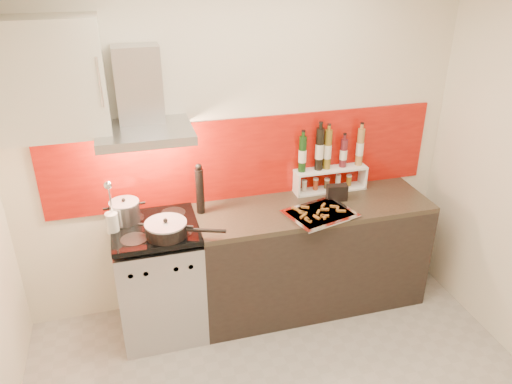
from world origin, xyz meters
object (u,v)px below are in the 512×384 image
object	(u,v)px
counter	(311,255)
pepper_mill	(200,189)
stock_pot	(125,211)
range_stove	(160,280)
baking_tray	(320,214)
saute_pan	(167,229)

from	to	relation	value
counter	pepper_mill	bearing A→B (deg)	172.02
stock_pot	pepper_mill	size ratio (longest dim) A/B	0.54
stock_pot	pepper_mill	bearing A→B (deg)	0.57
range_stove	pepper_mill	world-z (taller)	pepper_mill
stock_pot	baking_tray	distance (m)	1.40
counter	pepper_mill	distance (m)	1.07
stock_pot	saute_pan	world-z (taller)	stock_pot
pepper_mill	counter	bearing A→B (deg)	-7.98
baking_tray	stock_pot	bearing A→B (deg)	168.52
counter	stock_pot	distance (m)	1.49
counter	stock_pot	xyz separation A→B (m)	(-1.39, 0.11, 0.54)
range_stove	baking_tray	xyz separation A→B (m)	(1.18, -0.16, 0.47)
pepper_mill	saute_pan	bearing A→B (deg)	-134.63
counter	stock_pot	bearing A→B (deg)	175.33
range_stove	saute_pan	xyz separation A→B (m)	(0.07, -0.16, 0.52)
range_stove	stock_pot	distance (m)	0.59
range_stove	stock_pot	world-z (taller)	stock_pot
counter	range_stove	bearing A→B (deg)	-179.77
range_stove	pepper_mill	xyz separation A→B (m)	(0.35, 0.12, 0.65)
counter	saute_pan	distance (m)	1.25
baking_tray	range_stove	bearing A→B (deg)	172.29
counter	stock_pot	world-z (taller)	stock_pot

